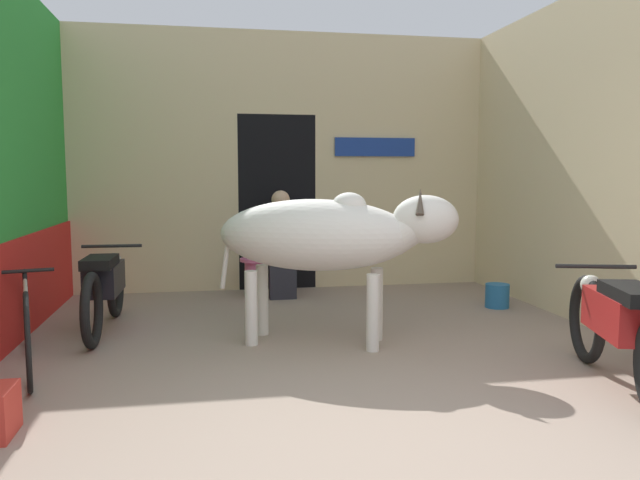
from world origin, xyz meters
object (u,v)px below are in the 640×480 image
(cow, at_px, (328,235))
(motorcycle_far, at_px, (104,286))
(plastic_stool, at_px, (256,276))
(bucket, at_px, (497,296))
(bicycle, at_px, (27,323))
(motorcycle_near, at_px, (620,325))
(shopkeeper_seated, at_px, (281,241))

(cow, xyz_separation_m, motorcycle_far, (-1.97, 0.78, -0.51))
(cow, xyz_separation_m, plastic_stool, (-0.46, 2.17, -0.69))
(bucket, bearing_deg, bicycle, -162.56)
(motorcycle_near, bearing_deg, cow, 138.08)
(shopkeeper_seated, distance_m, bucket, 2.54)
(cow, xyz_separation_m, bicycle, (-2.36, -0.31, -0.59))
(motorcycle_far, height_order, shopkeeper_seated, shopkeeper_seated)
(cow, distance_m, bucket, 2.51)
(motorcycle_near, xyz_separation_m, motorcycle_far, (-3.67, 2.31, -0.02))
(bicycle, bearing_deg, plastic_stool, 52.57)
(motorcycle_far, xyz_separation_m, shopkeeper_seated, (1.81, 1.33, 0.24))
(motorcycle_near, relative_size, bucket, 7.38)
(motorcycle_far, height_order, bucket, motorcycle_far)
(motorcycle_near, xyz_separation_m, plastic_stool, (-2.16, 3.70, -0.20))
(shopkeeper_seated, bearing_deg, cow, -85.85)
(bicycle, relative_size, shopkeeper_seated, 1.36)
(shopkeeper_seated, bearing_deg, bucket, -24.13)
(motorcycle_far, xyz_separation_m, plastic_stool, (1.51, 1.39, -0.18))
(cow, distance_m, shopkeeper_seated, 2.13)
(cow, height_order, bucket, cow)
(bicycle, relative_size, plastic_stool, 3.71)
(shopkeeper_seated, distance_m, plastic_stool, 0.52)
(shopkeeper_seated, xyz_separation_m, plastic_stool, (-0.30, 0.06, -0.42))
(cow, bearing_deg, motorcycle_far, 158.30)
(plastic_stool, height_order, bucket, plastic_stool)
(motorcycle_near, relative_size, bicycle, 1.11)
(bicycle, bearing_deg, cow, 7.54)
(cow, bearing_deg, plastic_stool, 101.91)
(motorcycle_near, distance_m, bicycle, 4.24)
(bicycle, height_order, plastic_stool, bicycle)
(motorcycle_near, relative_size, plastic_stool, 4.12)
(bicycle, distance_m, plastic_stool, 3.13)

